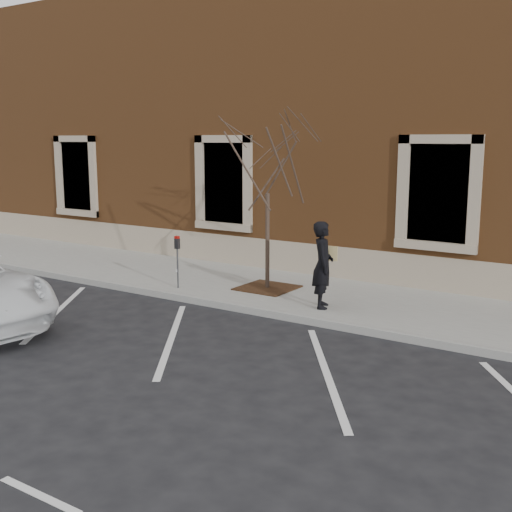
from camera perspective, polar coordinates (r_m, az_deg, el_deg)
The scene contains 9 objects.
ground at distance 13.68m, azimuth -1.40°, elevation -4.91°, with size 120.00×120.00×0.00m, color #28282B.
sidewalk_near at distance 15.08m, azimuth 2.43°, elevation -3.17°, with size 40.00×3.50×0.15m, color #A9A79E.
curb_near at distance 13.63m, azimuth -1.52°, elevation -4.66°, with size 40.00×0.12×0.15m, color #9E9E99.
parking_stripes at distance 12.03m, azimuth -7.50°, elevation -7.17°, with size 28.00×4.40×0.01m, color silver, non-canonical shape.
building_civic at distance 20.03m, azimuth 11.66°, elevation 11.30°, with size 40.00×8.62×8.00m.
man at distance 13.27m, azimuth 5.96°, elevation -0.78°, with size 0.66×0.43×1.81m, color black.
parking_meter at distance 15.04m, azimuth -7.01°, elevation 0.35°, with size 0.11×0.09×1.23m.
tree_grate at distance 15.05m, azimuth 1.01°, elevation -2.84°, with size 1.23×1.23×0.03m, color #432715.
sapling at distance 14.66m, azimuth 1.05°, elevation 7.95°, with size 2.43×2.43×4.05m.
Camera 1 is at (7.61, -10.78, 3.63)m, focal length 45.00 mm.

